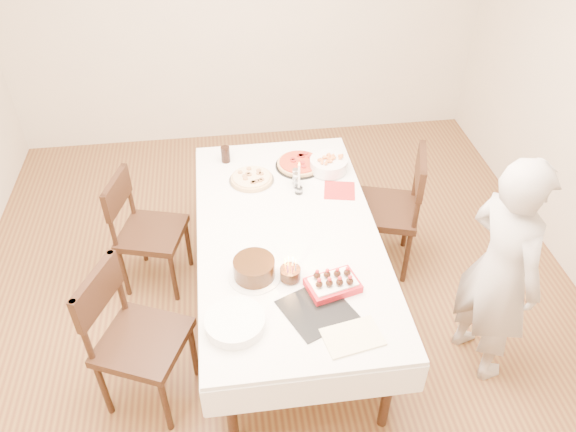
{
  "coord_description": "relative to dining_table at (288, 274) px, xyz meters",
  "views": [
    {
      "loc": [
        -0.29,
        -2.63,
        3.09
      ],
      "look_at": [
        0.07,
        0.02,
        0.88
      ],
      "focal_mm": 35.0,
      "sensor_mm": 36.0,
      "label": 1
    }
  ],
  "objects": [
    {
      "name": "floor",
      "position": [
        -0.07,
        -0.02,
        -0.38
      ],
      "size": [
        5.0,
        5.0,
        0.0
      ],
      "primitive_type": "plane",
      "color": "brown",
      "rests_on": "ground"
    },
    {
      "name": "wall_back",
      "position": [
        -0.07,
        2.48,
        0.98
      ],
      "size": [
        4.5,
        0.04,
        2.7
      ],
      "primitive_type": "cube",
      "color": "beige",
      "rests_on": "floor"
    },
    {
      "name": "dining_table",
      "position": [
        0.0,
        0.0,
        0.0
      ],
      "size": [
        1.18,
        2.16,
        0.75
      ],
      "primitive_type": "cube",
      "rotation": [
        0.0,
        0.0,
        -0.02
      ],
      "color": "white",
      "rests_on": "floor"
    },
    {
      "name": "chair_right_savory",
      "position": [
        0.77,
        0.44,
        0.13
      ],
      "size": [
        0.64,
        0.64,
        1.01
      ],
      "primitive_type": null,
      "rotation": [
        0.0,
        0.0,
        -0.3
      ],
      "color": "black",
      "rests_on": "floor"
    },
    {
      "name": "chair_left_savory",
      "position": [
        -0.92,
        0.45,
        0.09
      ],
      "size": [
        0.58,
        0.58,
        0.92
      ],
      "primitive_type": null,
      "rotation": [
        0.0,
        0.0,
        2.86
      ],
      "color": "black",
      "rests_on": "floor"
    },
    {
      "name": "chair_left_dessert",
      "position": [
        -0.91,
        -0.54,
        0.12
      ],
      "size": [
        0.66,
        0.66,
        0.99
      ],
      "primitive_type": null,
      "rotation": [
        0.0,
        0.0,
        2.73
      ],
      "color": "black",
      "rests_on": "floor"
    },
    {
      "name": "person",
      "position": [
        1.17,
        -0.54,
        0.41
      ],
      "size": [
        0.52,
        0.65,
        1.56
      ],
      "primitive_type": "imported",
      "rotation": [
        0.0,
        0.0,
        1.86
      ],
      "color": "#B2ACA8",
      "rests_on": "floor"
    },
    {
      "name": "pizza_white",
      "position": [
        -0.18,
        0.58,
        0.4
      ],
      "size": [
        0.42,
        0.42,
        0.04
      ],
      "primitive_type": "cylinder",
      "rotation": [
        0.0,
        0.0,
        -0.43
      ],
      "color": "beige",
      "rests_on": "dining_table"
    },
    {
      "name": "pizza_pepperoni",
      "position": [
        0.18,
        0.72,
        0.4
      ],
      "size": [
        0.46,
        0.46,
        0.04
      ],
      "primitive_type": "cylinder",
      "rotation": [
        0.0,
        0.0,
        0.4
      ],
      "color": "red",
      "rests_on": "dining_table"
    },
    {
      "name": "red_placemat",
      "position": [
        0.41,
        0.39,
        0.38
      ],
      "size": [
        0.25,
        0.25,
        0.01
      ],
      "primitive_type": "cube",
      "rotation": [
        0.0,
        0.0,
        -0.21
      ],
      "color": "#B21E1E",
      "rests_on": "dining_table"
    },
    {
      "name": "pasta_bowl",
      "position": [
        0.38,
        0.64,
        0.43
      ],
      "size": [
        0.35,
        0.35,
        0.09
      ],
      "primitive_type": "cylinder",
      "rotation": [
        0.0,
        0.0,
        -0.35
      ],
      "color": "white",
      "rests_on": "dining_table"
    },
    {
      "name": "taper_candle",
      "position": [
        0.13,
        0.4,
        0.51
      ],
      "size": [
        0.07,
        0.07,
        0.26
      ],
      "primitive_type": "cylinder",
      "rotation": [
        0.0,
        0.0,
        -0.26
      ],
      "color": "white",
      "rests_on": "dining_table"
    },
    {
      "name": "shaker_pair",
      "position": [
        0.12,
        0.47,
        0.43
      ],
      "size": [
        0.12,
        0.12,
        0.12
      ],
      "primitive_type": null,
      "rotation": [
        0.0,
        0.0,
        -0.27
      ],
      "color": "white",
      "rests_on": "dining_table"
    },
    {
      "name": "cola_glass",
      "position": [
        -0.35,
        0.86,
        0.44
      ],
      "size": [
        0.09,
        0.09,
        0.12
      ],
      "primitive_type": "cylinder",
      "rotation": [
        0.0,
        0.0,
        0.4
      ],
      "color": "black",
      "rests_on": "dining_table"
    },
    {
      "name": "layer_cake",
      "position": [
        -0.24,
        -0.36,
        0.44
      ],
      "size": [
        0.4,
        0.4,
        0.12
      ],
      "primitive_type": "cylinder",
      "rotation": [
        0.0,
        0.0,
        -0.41
      ],
      "color": "black",
      "rests_on": "dining_table"
    },
    {
      "name": "cake_board",
      "position": [
        0.07,
        -0.66,
        0.38
      ],
      "size": [
        0.45,
        0.45,
        0.01
      ],
      "primitive_type": "cube",
      "rotation": [
        0.0,
        0.0,
        0.42
      ],
      "color": "black",
      "rests_on": "dining_table"
    },
    {
      "name": "birthday_cake",
      "position": [
        -0.04,
        -0.41,
        0.45
      ],
      "size": [
        0.14,
        0.14,
        0.13
      ],
      "primitive_type": "cylinder",
      "rotation": [
        0.0,
        0.0,
        -0.16
      ],
      "color": "#3D2310",
      "rests_on": "dining_table"
    },
    {
      "name": "strawberry_box",
      "position": [
        0.19,
        -0.51,
        0.41
      ],
      "size": [
        0.33,
        0.26,
        0.07
      ],
      "primitive_type": null,
      "rotation": [
        0.0,
        0.0,
        0.26
      ],
      "color": "#A5121C",
      "rests_on": "dining_table"
    },
    {
      "name": "box_lid",
      "position": [
        0.22,
        -0.87,
        0.38
      ],
      "size": [
        0.33,
        0.25,
        0.03
      ],
      "primitive_type": "cube",
      "rotation": [
        0.0,
        0.0,
        0.19
      ],
      "color": "beige",
      "rests_on": "dining_table"
    },
    {
      "name": "plate_stack",
      "position": [
        -0.38,
        -0.71,
        0.41
      ],
      "size": [
        0.42,
        0.42,
        0.07
      ],
      "primitive_type": "cylinder",
      "rotation": [
        0.0,
        0.0,
        -0.39
      ],
      "color": "white",
      "rests_on": "dining_table"
    },
    {
      "name": "china_plate",
      "position": [
        -0.35,
        -0.74,
        0.38
      ],
      "size": [
        0.26,
        0.26,
        0.01
      ],
      "primitive_type": "cylinder",
      "rotation": [
        0.0,
        0.0,
        -0.15
      ],
      "color": "white",
      "rests_on": "dining_table"
    }
  ]
}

